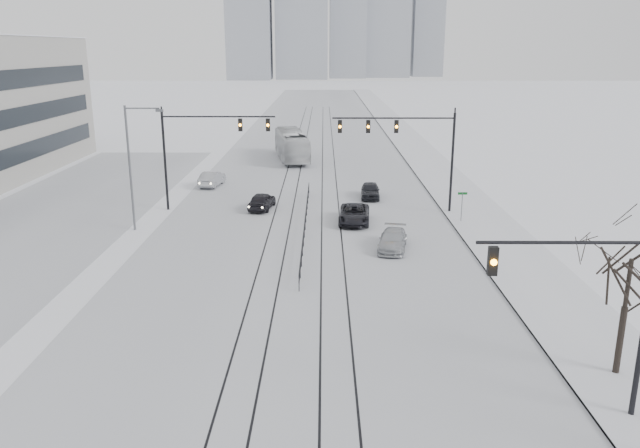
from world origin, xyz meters
The scene contains 19 objects.
road centered at (0.00, 60.00, 0.01)m, with size 22.00×260.00×0.02m, color silver.
sidewalk_east centered at (13.50, 60.00, 0.08)m, with size 5.00×260.00×0.16m, color silver.
curb centered at (11.05, 60.00, 0.06)m, with size 0.10×260.00×0.12m, color gray.
parking_strip centered at (-20.00, 35.00, 0.01)m, with size 14.00×60.00×0.03m, color silver.
tram_rails centered at (0.00, 40.00, 0.02)m, with size 5.30×180.00×0.01m.
skyline centered at (5.02, 273.63, 30.65)m, with size 96.00×48.00×72.00m.
traffic_mast_near centered at (10.79, 6.00, 4.56)m, with size 6.10×0.37×7.00m.
traffic_mast_ne centered at (8.15, 34.99, 5.76)m, with size 9.60×0.37×8.00m.
traffic_mast_nw centered at (-8.52, 36.00, 5.57)m, with size 9.10×0.37×8.00m.
street_light_west centered at (-12.20, 30.00, 5.21)m, with size 2.73×0.25×9.00m.
bare_tree centered at (13.20, 9.00, 4.49)m, with size 4.40×4.40×6.10m.
median_fence centered at (0.00, 30.00, 0.53)m, with size 0.06×24.00×1.00m.
street_sign centered at (11.80, 32.00, 1.61)m, with size 0.70×0.06×2.40m.
sedan_sb_inner centered at (-3.75, 36.10, 0.70)m, with size 1.66×4.12×1.40m, color black.
sedan_sb_outer centered at (-9.42, 45.06, 0.71)m, with size 1.50×4.31×1.42m, color #9D9FA4.
sedan_nb_front centered at (3.67, 31.97, 0.68)m, with size 2.25×4.89×1.36m, color black.
sedan_nb_right centered at (5.89, 25.44, 0.62)m, with size 1.75×4.30×1.25m, color #ADB1B5.
sedan_nb_far centered at (5.48, 40.13, 0.68)m, with size 1.61×3.99×1.36m, color black.
box_truck centered at (-2.46, 59.98, 1.72)m, with size 2.89×12.37×3.44m, color silver.
Camera 1 is at (1.32, -13.76, 12.80)m, focal length 35.00 mm.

